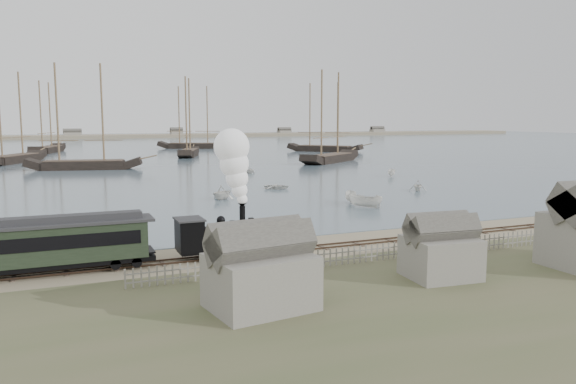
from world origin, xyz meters
name	(u,v)px	position (x,y,z in m)	size (l,w,h in m)	color
ground	(323,241)	(0.00, 0.00, 0.00)	(600.00, 600.00, 0.00)	gray
harbor_water	(111,146)	(0.00, 170.00, 0.03)	(600.00, 336.00, 0.06)	#485B67
rail_track	(335,246)	(0.00, -2.00, 0.04)	(120.00, 1.80, 0.16)	#3E2D22
picket_fence_west	(280,272)	(-6.50, -7.00, 0.00)	(19.00, 0.10, 1.20)	gray
picket_fence_east	(515,247)	(12.50, -7.50, 0.00)	(15.00, 0.10, 1.20)	gray
shed_left	(261,308)	(-10.00, -13.00, 0.00)	(5.00, 4.00, 4.10)	gray
shed_mid	(440,278)	(2.00, -12.00, 0.00)	(4.00, 3.50, 3.60)	gray
far_spit	(95,138)	(0.00, 250.00, 0.00)	(500.00, 20.00, 1.80)	tan
locomotive	(233,200)	(-8.02, -2.00, 3.99)	(6.92, 2.58, 8.63)	black
passenger_coach	(45,243)	(-20.13, -2.00, 2.02)	(13.07, 2.52, 3.17)	black
beached_dinghy	(109,251)	(-16.16, 1.04, 0.45)	(4.34, 3.10, 0.90)	silver
rowboat_1	(222,192)	(-0.98, 25.09, 0.93)	(3.31, 2.85, 1.74)	silver
rowboat_2	(365,201)	(11.52, 13.00, 0.79)	(3.78, 1.42, 1.46)	silver
rowboat_3	(277,186)	(8.72, 31.83, 0.42)	(3.43, 2.45, 0.71)	silver
rowboat_4	(418,185)	(25.36, 22.71, 0.77)	(2.68, 2.31, 1.41)	silver
rowboat_5	(391,173)	(32.35, 39.73, 0.67)	(3.14, 1.18, 1.21)	silver
rowboat_7	(249,170)	(12.20, 53.89, 0.76)	(2.67, 2.30, 1.41)	silver
rowboat_8	(351,197)	(11.72, 16.55, 0.71)	(3.39, 1.27, 1.31)	silver
schooner_1	(12,117)	(-27.14, 96.51, 10.06)	(20.94, 4.83, 20.00)	black
schooner_2	(82,116)	(-13.93, 73.54, 10.06)	(20.97, 4.84, 20.00)	black
schooner_3	(188,117)	(12.66, 102.40, 10.06)	(17.51, 4.04, 20.00)	black
schooner_4	(331,117)	(37.32, 71.56, 10.06)	(21.52, 4.97, 20.00)	black
schooner_5	(325,117)	(53.95, 107.74, 10.06)	(22.22, 5.13, 20.00)	black
schooner_7	(46,117)	(-20.52, 133.47, 10.06)	(21.22, 4.90, 20.00)	black
schooner_8	(195,117)	(23.23, 139.60, 10.06)	(23.73, 5.48, 20.00)	black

